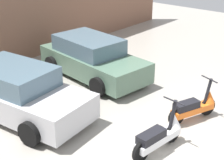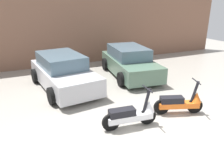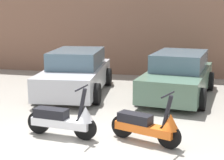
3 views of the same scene
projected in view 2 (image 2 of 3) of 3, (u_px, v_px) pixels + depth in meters
The scene contains 6 objects.
ground_plane at pixel (167, 141), 5.52m from camera, with size 28.00×28.00×0.00m, color #9E998E.
wall_back at pixel (76, 29), 11.92m from camera, with size 19.60×0.12×3.84m, color #845B47.
scooter_front_left at pixel (132, 114), 6.04m from camera, with size 1.60×0.57×1.12m.
scooter_front_right at pixel (181, 102), 6.78m from camera, with size 1.49×0.78×1.08m.
car_rear_left at pixel (63, 72), 8.79m from camera, with size 2.30×4.20×1.37m.
car_rear_center at pixel (129, 62), 10.32m from camera, with size 2.30×4.16×1.35m.
Camera 2 is at (-3.19, -3.69, 3.32)m, focal length 35.00 mm.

